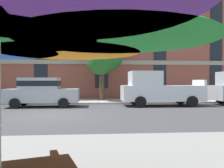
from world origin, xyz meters
name	(u,v)px	position (x,y,z in m)	size (l,w,h in m)	color
ground_plane	(53,115)	(0.00, 0.00, 0.00)	(120.00, 120.00, 0.00)	#424244
sidewalk_far	(69,101)	(0.00, 6.80, 0.06)	(56.00, 3.60, 0.12)	#B2ADA3
apartment_building	(77,23)	(0.00, 14.99, 8.00)	(40.63, 12.08, 16.00)	#934C3D
sedan_silver	(42,91)	(-1.32, 3.70, 0.95)	(4.40, 1.98, 1.78)	#A8AAB2
pickup_white	(158,90)	(5.95, 3.70, 1.03)	(5.10, 2.12, 2.20)	silver
street_tree_middle	(104,57)	(2.63, 6.96, 3.43)	(2.92, 2.86, 4.94)	#4C3823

